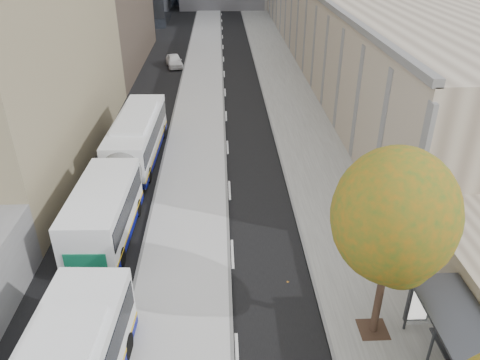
{
  "coord_description": "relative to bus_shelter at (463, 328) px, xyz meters",
  "views": [
    {
      "loc": [
        -2.04,
        0.32,
        13.75
      ],
      "look_at": [
        -1.17,
        20.69,
        2.5
      ],
      "focal_mm": 35.0,
      "sensor_mm": 36.0,
      "label": 1
    }
  ],
  "objects": [
    {
      "name": "tree_c",
      "position": [
        -2.09,
        2.04,
        3.06
      ],
      "size": [
        4.2,
        4.2,
        7.28
      ],
      "color": "#311C18",
      "rests_on": "sidewalk"
    },
    {
      "name": "bus_platform",
      "position": [
        -9.56,
        24.04,
        -2.11
      ],
      "size": [
        4.25,
        150.0,
        0.15
      ],
      "primitive_type": "cube",
      "color": "silver",
      "rests_on": "ground"
    },
    {
      "name": "building_tan",
      "position": [
        9.81,
        53.04,
        1.81
      ],
      "size": [
        18.0,
        92.0,
        8.0
      ],
      "primitive_type": "cube",
      "color": "gray",
      "rests_on": "ground"
    },
    {
      "name": "sidewalk",
      "position": [
        -1.56,
        24.04,
        -2.15
      ],
      "size": [
        4.75,
        150.0,
        0.08
      ],
      "primitive_type": "cube",
      "color": "gray",
      "rests_on": "ground"
    },
    {
      "name": "distant_car",
      "position": [
        -12.68,
        40.06,
        -1.53
      ],
      "size": [
        2.31,
        4.09,
        1.31
      ],
      "primitive_type": "imported",
      "rotation": [
        0.0,
        0.0,
        0.21
      ],
      "color": "white",
      "rests_on": "ground"
    },
    {
      "name": "bus_far",
      "position": [
        -13.32,
        13.7,
        -0.64
      ],
      "size": [
        3.02,
        17.11,
        2.84
      ],
      "rotation": [
        0.0,
        0.0,
        -0.03
      ],
      "color": "white",
      "rests_on": "ground"
    },
    {
      "name": "bus_shelter",
      "position": [
        0.0,
        0.0,
        0.0
      ],
      "size": [
        1.9,
        4.4,
        2.53
      ],
      "color": "#383A3F",
      "rests_on": "sidewalk"
    }
  ]
}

